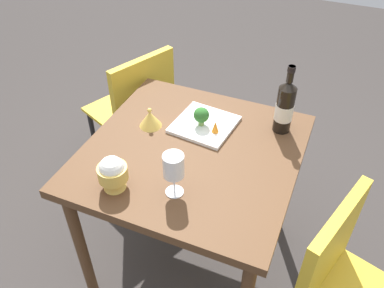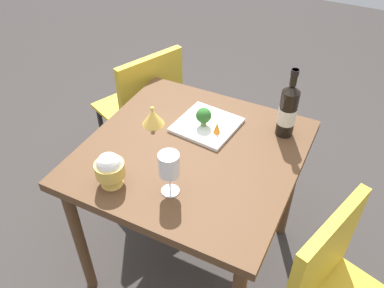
% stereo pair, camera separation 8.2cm
% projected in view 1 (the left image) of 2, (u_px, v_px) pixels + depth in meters
% --- Properties ---
extents(ground_plane, '(8.00, 8.00, 0.00)m').
position_uv_depth(ground_plane, '(192.00, 255.00, 2.14)').
color(ground_plane, '#383330').
extents(dining_table, '(0.86, 0.86, 0.75)m').
position_uv_depth(dining_table, '(192.00, 166.00, 1.71)').
color(dining_table, brown).
rests_on(dining_table, ground_plane).
extents(chair_near_window, '(0.50, 0.50, 0.85)m').
position_uv_depth(chair_near_window, '(342.00, 280.00, 1.44)').
color(chair_near_window, gold).
rests_on(chair_near_window, ground_plane).
extents(chair_by_wall, '(0.53, 0.53, 0.85)m').
position_uv_depth(chair_by_wall, '(137.00, 105.00, 2.29)').
color(chair_by_wall, gold).
rests_on(chair_by_wall, ground_plane).
extents(wine_bottle, '(0.08, 0.08, 0.31)m').
position_uv_depth(wine_bottle, '(285.00, 107.00, 1.68)').
color(wine_bottle, black).
rests_on(wine_bottle, dining_table).
extents(wine_glass, '(0.08, 0.08, 0.18)m').
position_uv_depth(wine_glass, '(174.00, 167.00, 1.39)').
color(wine_glass, white).
rests_on(wine_glass, dining_table).
extents(rice_bowl, '(0.11, 0.11, 0.14)m').
position_uv_depth(rice_bowl, '(113.00, 173.00, 1.44)').
color(rice_bowl, gold).
rests_on(rice_bowl, dining_table).
extents(rice_bowl_lid, '(0.10, 0.10, 0.09)m').
position_uv_depth(rice_bowl_lid, '(150.00, 119.00, 1.75)').
color(rice_bowl_lid, gold).
rests_on(rice_bowl_lid, dining_table).
extents(serving_plate, '(0.27, 0.27, 0.02)m').
position_uv_depth(serving_plate, '(204.00, 124.00, 1.77)').
color(serving_plate, white).
rests_on(serving_plate, dining_table).
extents(broccoli_floret, '(0.07, 0.07, 0.09)m').
position_uv_depth(broccoli_floret, '(201.00, 115.00, 1.73)').
color(broccoli_floret, '#729E4C').
rests_on(broccoli_floret, serving_plate).
extents(carrot_garnish_left, '(0.03, 0.03, 0.05)m').
position_uv_depth(carrot_garnish_left, '(215.00, 127.00, 1.70)').
color(carrot_garnish_left, orange).
rests_on(carrot_garnish_left, serving_plate).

